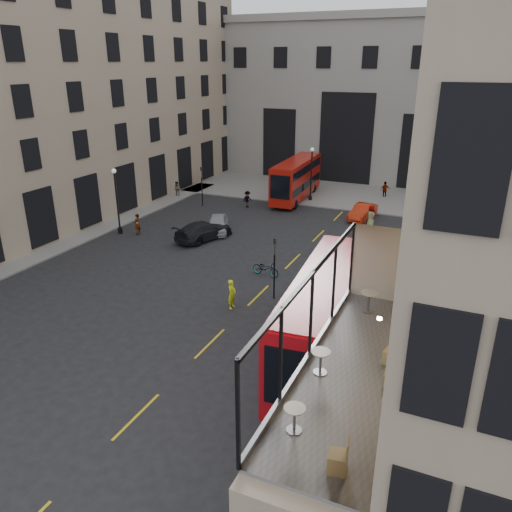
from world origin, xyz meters
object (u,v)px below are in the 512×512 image
at_px(traffic_light_far, 202,181).
at_px(pedestrian_c, 385,190).
at_px(cafe_chair_a, 338,461).
at_px(street_lamp_b, 311,177).
at_px(cafe_chair_c, 391,356).
at_px(car_b, 363,212).
at_px(bicycle, 266,268).
at_px(cafe_table_near, 295,415).
at_px(bus_far, 296,177).
at_px(cafe_table_mid, 321,359).
at_px(pedestrian_d, 371,216).
at_px(traffic_light_near, 274,261).
at_px(cafe_table_far, 369,299).
at_px(cyclist, 232,294).
at_px(pedestrian_e, 137,224).
at_px(bus_near, 324,314).
at_px(street_lamp_a, 117,205).
at_px(pedestrian_a, 177,189).
at_px(car_a, 218,224).
at_px(cafe_chair_b, 391,378).
at_px(cafe_chair_d, 407,319).
at_px(pedestrian_b, 247,199).
at_px(car_c, 204,231).

xyz_separation_m(traffic_light_far, pedestrian_c, (15.56, 10.31, -1.58)).
bearing_deg(cafe_chair_a, street_lamp_b, 108.88).
xyz_separation_m(traffic_light_far, cafe_chair_c, (22.36, -27.33, 2.42)).
xyz_separation_m(car_b, cafe_chair_a, (6.86, -34.13, 4.20)).
relative_size(bicycle, pedestrian_c, 1.14).
distance_m(cafe_table_near, cafe_chair_c, 4.31).
xyz_separation_m(street_lamp_b, bus_far, (-1.57, 0.07, -0.15)).
distance_m(pedestrian_c, cafe_chair_c, 38.45).
height_order(cafe_table_near, cafe_table_mid, cafe_table_mid).
bearing_deg(pedestrian_c, bus_far, -10.29).
relative_size(pedestrian_d, cafe_chair_c, 2.30).
relative_size(traffic_light_near, cafe_table_far, 4.90).
height_order(cyclist, cafe_table_far, cafe_table_far).
distance_m(pedestrian_e, cafe_table_mid, 28.67).
relative_size(bus_near, cyclist, 6.44).
relative_size(pedestrian_c, cafe_chair_a, 1.92).
bearing_deg(street_lamp_b, bicycle, -80.42).
relative_size(street_lamp_a, cafe_chair_a, 6.05).
bearing_deg(cafe_table_near, cyclist, 122.53).
relative_size(cyclist, pedestrian_a, 1.06).
distance_m(bus_near, pedestrian_e, 22.26).
distance_m(street_lamp_a, bicycle, 14.67).
distance_m(car_a, pedestrian_a, 12.33).
distance_m(street_lamp_a, cafe_table_mid, 29.40).
relative_size(pedestrian_e, cafe_chair_b, 2.28).
bearing_deg(cafe_chair_d, traffic_light_near, 134.06).
bearing_deg(pedestrian_e, cafe_table_near, 46.36).
bearing_deg(pedestrian_c, pedestrian_b, 0.65).
xyz_separation_m(street_lamp_a, pedestrian_d, (18.30, 10.01, -1.45)).
distance_m(car_b, cafe_chair_d, 28.03).
bearing_deg(cafe_chair_a, car_c, 125.80).
bearing_deg(bus_far, street_lamp_a, -120.42).
bearing_deg(traffic_light_far, cafe_table_mid, -54.36).
distance_m(street_lamp_b, pedestrian_d, 9.55).
xyz_separation_m(pedestrian_a, pedestrian_c, (19.56, 8.48, 0.03)).
bearing_deg(street_lamp_a, pedestrian_d, 28.69).
relative_size(pedestrian_e, cafe_table_near, 2.51).
relative_size(pedestrian_a, pedestrian_e, 0.94).
bearing_deg(cafe_table_near, car_b, 99.42).
xyz_separation_m(car_b, cafe_chair_d, (7.27, -26.74, 4.18)).
distance_m(bicycle, cafe_table_far, 14.94).
height_order(traffic_light_far, cafe_table_mid, cafe_table_mid).
height_order(pedestrian_d, cafe_chair_b, cafe_chair_b).
xyz_separation_m(street_lamp_a, cafe_chair_b, (24.55, -18.44, 2.44)).
relative_size(traffic_light_near, car_a, 0.93).
distance_m(cafe_table_mid, cafe_chair_a, 3.76).
bearing_deg(traffic_light_far, cafe_chair_c, -50.70).
distance_m(bus_near, cafe_chair_a, 11.77).
distance_m(car_c, pedestrian_b, 9.80).
bearing_deg(cafe_table_near, cafe_chair_d, 75.13).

